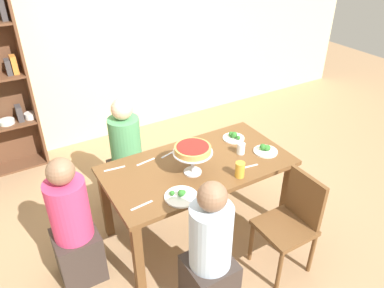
{
  "coord_description": "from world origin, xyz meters",
  "views": [
    {
      "loc": [
        -1.38,
        -2.23,
        2.55
      ],
      "look_at": [
        0.0,
        0.1,
        0.89
      ],
      "focal_mm": 34.72,
      "sensor_mm": 36.0,
      "label": 1
    }
  ],
  "objects": [
    {
      "name": "chair_near_right",
      "position": [
        0.44,
        -0.73,
        0.49
      ],
      "size": [
        0.4,
        0.4,
        0.87
      ],
      "rotation": [
        0.0,
        0.0,
        1.57
      ],
      "color": "brown",
      "rests_on": "ground_plane"
    },
    {
      "name": "dining_table",
      "position": [
        0.0,
        0.0,
        0.65
      ],
      "size": [
        1.61,
        0.84,
        0.74
      ],
      "color": "brown",
      "rests_on": "ground_plane"
    },
    {
      "name": "beer_glass_amber_tall",
      "position": [
        0.2,
        -0.32,
        0.81
      ],
      "size": [
        0.08,
        0.08,
        0.13
      ],
      "primitive_type": "cylinder",
      "color": "gold",
      "rests_on": "dining_table"
    },
    {
      "name": "diner_far_left",
      "position": [
        -0.38,
        0.73,
        0.49
      ],
      "size": [
        0.34,
        0.34,
        1.15
      ],
      "rotation": [
        0.0,
        0.0,
        -1.57
      ],
      "color": "#382D28",
      "rests_on": "ground_plane"
    },
    {
      "name": "cutlery_spare_fork",
      "position": [
        -0.14,
        0.26,
        0.74
      ],
      "size": [
        0.18,
        0.06,
        0.0
      ],
      "primitive_type": "cube",
      "rotation": [
        0.0,
        0.0,
        3.4
      ],
      "color": "silver",
      "rests_on": "dining_table"
    },
    {
      "name": "ground_plane",
      "position": [
        0.0,
        0.0,
        0.0
      ],
      "size": [
        12.0,
        12.0,
        0.0
      ],
      "primitive_type": "plane",
      "color": "#9E7A56"
    },
    {
      "name": "deep_dish_pizza_stand",
      "position": [
        -0.1,
        -0.08,
        0.95
      ],
      "size": [
        0.33,
        0.33,
        0.25
      ],
      "color": "silver",
      "rests_on": "dining_table"
    },
    {
      "name": "rear_partition",
      "position": [
        0.0,
        2.2,
        1.4
      ],
      "size": [
        8.0,
        0.12,
        2.8
      ],
      "primitive_type": "cube",
      "color": "beige",
      "rests_on": "ground_plane"
    },
    {
      "name": "salad_plate_near_diner",
      "position": [
        -0.34,
        -0.31,
        0.76
      ],
      "size": [
        0.26,
        0.26,
        0.07
      ],
      "color": "white",
      "rests_on": "dining_table"
    },
    {
      "name": "cutlery_knife_near",
      "position": [
        -0.37,
        0.26,
        0.74
      ],
      "size": [
        0.18,
        0.04,
        0.0
      ],
      "primitive_type": "cube",
      "rotation": [
        0.0,
        0.0,
        3.29
      ],
      "color": "silver",
      "rests_on": "dining_table"
    },
    {
      "name": "cutlery_knife_far",
      "position": [
        -0.64,
        -0.25,
        0.74
      ],
      "size": [
        0.18,
        0.03,
        0.0
      ],
      "primitive_type": "cube",
      "rotation": [
        0.0,
        0.0,
        0.09
      ],
      "color": "silver",
      "rests_on": "dining_table"
    },
    {
      "name": "cutlery_fork_far",
      "position": [
        0.35,
        -0.25,
        0.74
      ],
      "size": [
        0.18,
        0.04,
        0.0
      ],
      "primitive_type": "cube",
      "rotation": [
        0.0,
        0.0,
        -0.15
      ],
      "color": "silver",
      "rests_on": "dining_table"
    },
    {
      "name": "diner_head_west",
      "position": [
        -1.1,
        0.02,
        0.49
      ],
      "size": [
        0.34,
        0.34,
        1.15
      ],
      "color": "#382D28",
      "rests_on": "ground_plane"
    },
    {
      "name": "salad_plate_spare",
      "position": [
        0.63,
        -0.14,
        0.76
      ],
      "size": [
        0.22,
        0.22,
        0.07
      ],
      "color": "white",
      "rests_on": "dining_table"
    },
    {
      "name": "diner_near_left",
      "position": [
        -0.34,
        -0.73,
        0.49
      ],
      "size": [
        0.34,
        0.34,
        1.15
      ],
      "rotation": [
        0.0,
        0.0,
        1.57
      ],
      "color": "#382D28",
      "rests_on": "ground_plane"
    },
    {
      "name": "water_glass_clear_near",
      "position": [
        0.42,
        -0.05,
        0.79
      ],
      "size": [
        0.07,
        0.07,
        0.1
      ],
      "primitive_type": "cylinder",
      "color": "white",
      "rests_on": "dining_table"
    },
    {
      "name": "cutlery_fork_near",
      "position": [
        -0.64,
        0.3,
        0.74
      ],
      "size": [
        0.18,
        0.04,
        0.0
      ],
      "primitive_type": "cube",
      "rotation": [
        0.0,
        0.0,
        3.02
      ],
      "color": "silver",
      "rests_on": "dining_table"
    },
    {
      "name": "salad_plate_far_diner",
      "position": [
        0.51,
        0.19,
        0.76
      ],
      "size": [
        0.21,
        0.21,
        0.07
      ],
      "color": "white",
      "rests_on": "dining_table"
    }
  ]
}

